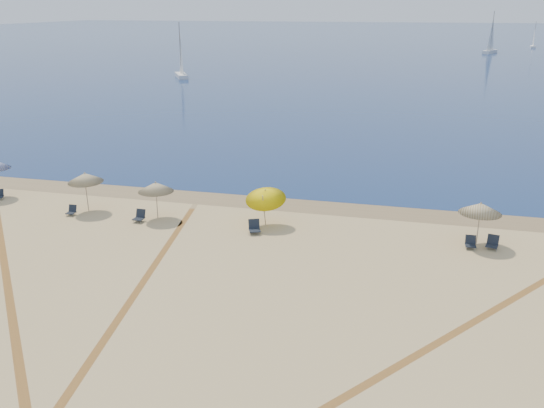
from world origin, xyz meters
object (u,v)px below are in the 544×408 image
(chair_3, at_px, (140,216))
(sailboat_1, at_px, (491,41))
(chair_5, at_px, (471,243))
(umbrella_3, at_px, (265,195))
(sailboat_2, at_px, (181,61))
(umbrella_4, at_px, (481,208))
(chair_2, at_px, (72,211))
(umbrella_1, at_px, (85,178))
(chair_6, at_px, (492,243))
(sailboat_0, at_px, (534,40))
(umbrella_2, at_px, (156,187))
(chair_4, at_px, (254,227))

(chair_3, relative_size, sailboat_1, 0.07)
(chair_5, height_order, sailboat_1, sailboat_1)
(umbrella_3, relative_size, sailboat_2, 0.27)
(umbrella_4, distance_m, chair_2, 23.26)
(umbrella_1, xyz_separation_m, chair_6, (23.35, -0.30, -1.79))
(umbrella_1, bearing_deg, sailboat_0, 72.21)
(chair_6, bearing_deg, umbrella_3, -168.03)
(chair_2, bearing_deg, umbrella_2, 6.68)
(umbrella_4, height_order, sailboat_2, sailboat_2)
(sailboat_1, bearing_deg, chair_5, -72.78)
(umbrella_2, distance_m, umbrella_3, 6.48)
(chair_3, xyz_separation_m, sailboat_0, (47.02, 159.58, 1.88))
(umbrella_2, relative_size, chair_5, 3.52)
(chair_6, xyz_separation_m, sailboat_1, (13.24, 134.46, 2.81))
(umbrella_2, height_order, chair_4, umbrella_2)
(umbrella_2, relative_size, umbrella_3, 0.93)
(umbrella_3, distance_m, sailboat_0, 163.38)
(umbrella_1, bearing_deg, chair_2, -121.64)
(umbrella_2, xyz_separation_m, sailboat_0, (46.24, 158.83, 0.27))
(umbrella_3, relative_size, umbrella_4, 1.04)
(umbrella_1, relative_size, chair_2, 4.15)
(umbrella_1, relative_size, chair_3, 3.47)
(chair_5, height_order, chair_6, chair_6)
(umbrella_4, height_order, chair_6, umbrella_4)
(umbrella_4, xyz_separation_m, chair_4, (-11.78, -1.21, -1.68))
(chair_3, bearing_deg, sailboat_0, 77.55)
(chair_3, bearing_deg, umbrella_1, 170.18)
(umbrella_4, distance_m, chair_6, 1.89)
(umbrella_2, height_order, chair_2, umbrella_2)
(umbrella_1, xyz_separation_m, chair_3, (3.87, -0.95, -1.79))
(chair_4, distance_m, chair_5, 11.44)
(umbrella_3, height_order, sailboat_2, sailboat_2)
(chair_2, distance_m, chair_6, 23.92)
(sailboat_1, relative_size, sailboat_2, 1.13)
(umbrella_1, relative_size, chair_4, 2.72)
(sailboat_1, bearing_deg, sailboat_0, 82.97)
(chair_3, height_order, sailboat_1, sailboat_1)
(chair_4, distance_m, chair_6, 12.54)
(chair_2, bearing_deg, umbrella_4, 1.40)
(umbrella_4, distance_m, sailboat_1, 134.81)
(umbrella_1, xyz_separation_m, chair_4, (10.83, -1.13, -1.77))
(chair_6, height_order, sailboat_0, sailboat_0)
(umbrella_1, bearing_deg, umbrella_3, 0.83)
(umbrella_1, height_order, sailboat_0, sailboat_0)
(chair_5, xyz_separation_m, chair_6, (1.09, 0.20, 0.02))
(umbrella_1, relative_size, chair_5, 3.80)
(chair_5, bearing_deg, umbrella_2, 178.22)
(chair_4, height_order, chair_5, chair_4)
(chair_6, bearing_deg, chair_2, -164.38)
(umbrella_4, bearing_deg, sailboat_1, 84.05)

